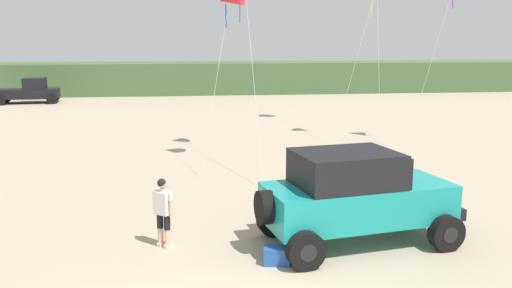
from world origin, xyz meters
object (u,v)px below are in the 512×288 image
cooler_box (277,256)px  distant_pickup (30,91)px  jeep (355,195)px  person_watching (163,209)px

cooler_box → distant_pickup: (-14.25, 32.84, 0.75)m
jeep → person_watching: size_ratio=3.00×
person_watching → cooler_box: size_ratio=2.98×
distant_pickup → jeep: bearing=-62.9°
jeep → distant_pickup: (-16.30, 31.88, -0.26)m
cooler_box → distant_pickup: 35.81m
jeep → distant_pickup: size_ratio=1.05×
person_watching → cooler_box: person_watching is taller
distant_pickup → cooler_box: bearing=-66.5°
jeep → cooler_box: jeep is taller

